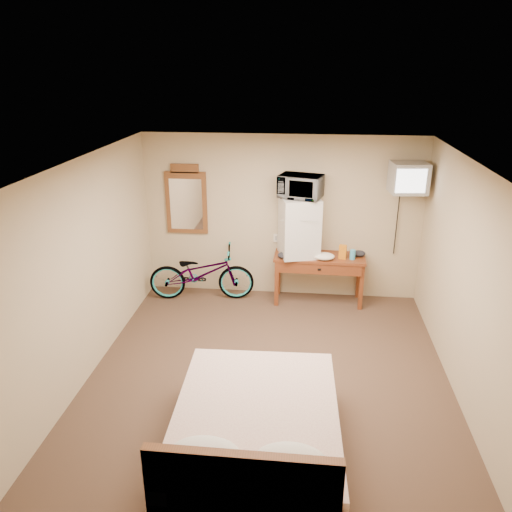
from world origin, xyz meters
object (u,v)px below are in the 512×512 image
(wall_mirror, at_px, (186,200))
(microwave, at_px, (301,186))
(crt_television, at_px, (408,178))
(bicycle, at_px, (202,273))
(bed, at_px, (255,435))
(desk, at_px, (319,264))
(mini_fridge, at_px, (299,227))
(blue_cup, at_px, (353,255))

(wall_mirror, bearing_deg, microwave, -7.50)
(crt_television, height_order, bicycle, crt_television)
(wall_mirror, xyz_separation_m, bed, (1.46, -3.65, -1.19))
(microwave, distance_m, crt_television, 1.49)
(desk, xyz_separation_m, crt_television, (1.17, 0.02, 1.33))
(mini_fridge, relative_size, blue_cup, 6.16)
(wall_mirror, xyz_separation_m, bicycle, (0.26, -0.32, -1.06))
(bicycle, bearing_deg, blue_cup, -96.52)
(bed, bearing_deg, microwave, 85.26)
(mini_fridge, bearing_deg, bicycle, -176.35)
(mini_fridge, height_order, bicycle, mini_fridge)
(desk, distance_m, wall_mirror, 2.24)
(microwave, distance_m, bicycle, 2.02)
(desk, distance_m, bed, 3.45)
(microwave, bearing_deg, crt_television, 14.64)
(blue_cup, bearing_deg, desk, 174.09)
(bicycle, bearing_deg, bed, -166.85)
(blue_cup, bearing_deg, wall_mirror, 172.76)
(wall_mirror, distance_m, bed, 4.11)
(blue_cup, relative_size, crt_television, 0.24)
(microwave, xyz_separation_m, bicycle, (-1.48, -0.09, -1.38))
(blue_cup, relative_size, bicycle, 0.09)
(desk, height_order, bed, bed)
(blue_cup, distance_m, crt_television, 1.34)
(desk, bearing_deg, mini_fridge, 172.24)
(crt_television, xyz_separation_m, bicycle, (-2.96, -0.07, -1.54))
(desk, xyz_separation_m, bicycle, (-1.79, -0.05, -0.21))
(microwave, height_order, bicycle, microwave)
(mini_fridge, bearing_deg, crt_television, -0.85)
(desk, bearing_deg, microwave, 172.21)
(microwave, height_order, crt_television, crt_television)
(crt_television, distance_m, bed, 4.18)
(wall_mirror, relative_size, bicycle, 0.67)
(bicycle, bearing_deg, wall_mirror, 32.72)
(bed, bearing_deg, mini_fridge, 85.26)
(mini_fridge, relative_size, crt_television, 1.46)
(bicycle, xyz_separation_m, bed, (1.19, -3.33, -0.13))
(mini_fridge, relative_size, wall_mirror, 0.82)
(crt_television, relative_size, bicycle, 0.38)
(crt_television, relative_size, bed, 0.30)
(mini_fridge, height_order, crt_television, crt_television)
(microwave, height_order, blue_cup, microwave)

